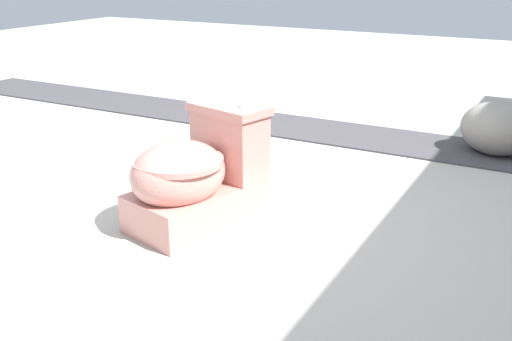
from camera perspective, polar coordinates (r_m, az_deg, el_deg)
ground_plane at (r=2.89m, az=-2.16°, el=-3.34°), size 14.00×14.00×0.00m
gravel_strip at (r=3.94m, az=14.69°, el=2.49°), size 0.56×8.00×0.01m
toilet at (r=2.64m, az=-5.79°, el=-0.59°), size 0.70×0.51×0.52m
boulder_near at (r=3.86m, az=22.01°, el=3.72°), size 0.50×0.54×0.32m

